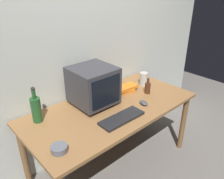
# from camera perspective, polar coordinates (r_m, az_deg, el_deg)

# --- Properties ---
(ground_plane) EXTENTS (6.00, 6.00, 0.00)m
(ground_plane) POSITION_cam_1_polar(r_m,az_deg,el_deg) (2.57, -0.00, -18.21)
(ground_plane) COLOR slate
(back_wall) EXTENTS (4.00, 0.08, 2.50)m
(back_wall) POSITION_cam_1_polar(r_m,az_deg,el_deg) (2.27, -8.03, 11.93)
(back_wall) COLOR beige
(back_wall) RESTS_ON ground
(desk) EXTENTS (1.67, 0.80, 0.71)m
(desk) POSITION_cam_1_polar(r_m,az_deg,el_deg) (2.17, -0.00, -6.12)
(desk) COLOR olive
(desk) RESTS_ON ground
(crt_monitor) EXTENTS (0.38, 0.39, 0.37)m
(crt_monitor) POSITION_cam_1_polar(r_m,az_deg,el_deg) (2.10, -4.81, 0.99)
(crt_monitor) COLOR #333338
(crt_monitor) RESTS_ON desk
(keyboard) EXTENTS (0.42, 0.16, 0.02)m
(keyboard) POSITION_cam_1_polar(r_m,az_deg,el_deg) (1.95, 2.51, -7.25)
(keyboard) COLOR black
(keyboard) RESTS_ON desk
(computer_mouse) EXTENTS (0.08, 0.11, 0.04)m
(computer_mouse) POSITION_cam_1_polar(r_m,az_deg,el_deg) (2.18, 8.01, -3.37)
(computer_mouse) COLOR #3F3F47
(computer_mouse) RESTS_ON desk
(bottle_tall) EXTENTS (0.08, 0.08, 0.32)m
(bottle_tall) POSITION_cam_1_polar(r_m,az_deg,el_deg) (1.97, -18.67, -4.64)
(bottle_tall) COLOR #1E4C23
(bottle_tall) RESTS_ON desk
(bottle_short) EXTENTS (0.06, 0.06, 0.17)m
(bottle_short) POSITION_cam_1_polar(r_m,az_deg,el_deg) (2.38, 9.02, 0.50)
(bottle_short) COLOR #472314
(bottle_short) RESTS_ON desk
(book_stack) EXTENTS (0.24, 0.18, 0.06)m
(book_stack) POSITION_cam_1_polar(r_m,az_deg,el_deg) (2.41, 3.43, 0.26)
(book_stack) COLOR orange
(book_stack) RESTS_ON desk
(cd_spindle) EXTENTS (0.12, 0.12, 0.04)m
(cd_spindle) POSITION_cam_1_polar(r_m,az_deg,el_deg) (1.66, -13.24, -14.37)
(cd_spindle) COLOR #595B66
(cd_spindle) RESTS_ON desk
(metal_canister) EXTENTS (0.09, 0.09, 0.15)m
(metal_canister) POSITION_cam_1_polar(r_m,az_deg,el_deg) (2.55, 8.02, 2.66)
(metal_canister) COLOR #B7B2A8
(metal_canister) RESTS_ON desk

